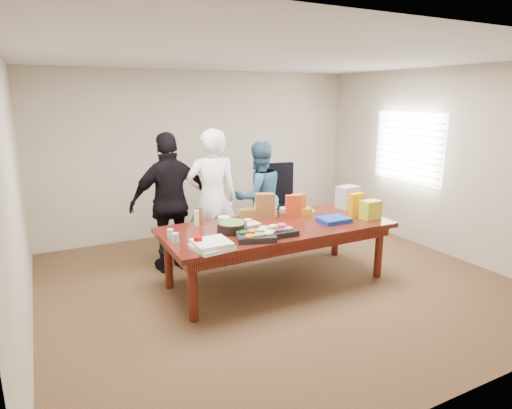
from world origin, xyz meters
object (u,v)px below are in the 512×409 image
office_chair (285,206)px  person_center (212,199)px  person_right (259,197)px  sheet_cake (242,226)px  salad_bowl (232,227)px  conference_table (277,254)px

office_chair → person_center: 1.49m
person_right → person_center: bearing=18.1°
sheet_cake → salad_bowl: 0.18m
office_chair → salad_bowl: (-1.50, -1.30, 0.21)m
conference_table → salad_bowl: 0.74m
conference_table → salad_bowl: salad_bowl is taller
conference_table → sheet_cake: sheet_cake is taller
conference_table → sheet_cake: 0.61m
person_center → sheet_cake: size_ratio=4.95×
salad_bowl → conference_table: bearing=-0.1°
person_right → conference_table: bearing=73.7°
person_center → person_right: size_ratio=1.14×
office_chair → sheet_cake: office_chair is taller
conference_table → person_right: size_ratio=1.69×
person_center → person_right: bearing=-153.2°
salad_bowl → sheet_cake: bearing=22.9°
office_chair → person_center: (-1.39, -0.42, 0.34)m
person_center → person_right: person_center is taller
sheet_cake → salad_bowl: salad_bowl is taller
person_right → salad_bowl: (-0.94, -1.14, -0.02)m
person_right → sheet_cake: (-0.78, -1.08, -0.04)m
person_right → salad_bowl: 1.48m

